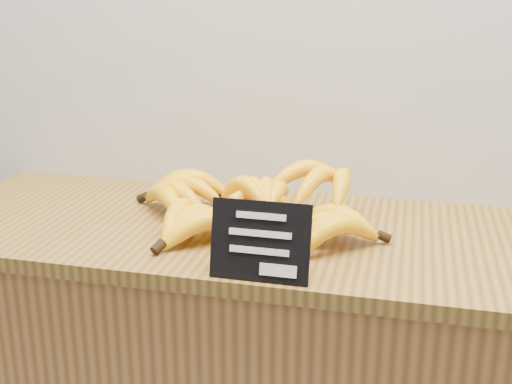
# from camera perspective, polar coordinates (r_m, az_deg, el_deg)

# --- Properties ---
(counter_top) EXTENTS (1.43, 0.54, 0.03)m
(counter_top) POSITION_cam_1_polar(r_m,az_deg,el_deg) (1.33, 0.52, -3.68)
(counter_top) COLOR olive
(counter_top) RESTS_ON counter
(chalkboard_sign) EXTENTS (0.17, 0.04, 0.13)m
(chalkboard_sign) POSITION_cam_1_polar(r_m,az_deg,el_deg) (1.07, 0.36, -4.42)
(chalkboard_sign) COLOR black
(chalkboard_sign) RESTS_ON counter_top
(banana_pile) EXTENTS (0.56, 0.38, 0.12)m
(banana_pile) POSITION_cam_1_polar(r_m,az_deg,el_deg) (1.31, -0.38, -1.04)
(banana_pile) COLOR yellow
(banana_pile) RESTS_ON counter_top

